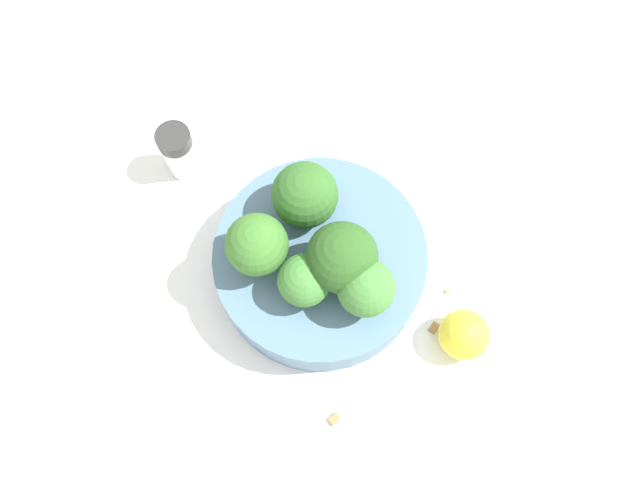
# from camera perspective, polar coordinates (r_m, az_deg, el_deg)

# --- Properties ---
(ground_plane) EXTENTS (3.00, 3.00, 0.00)m
(ground_plane) POSITION_cam_1_polar(r_m,az_deg,el_deg) (0.57, 0.00, -2.93)
(ground_plane) COLOR white
(bowl) EXTENTS (0.18, 0.18, 0.05)m
(bowl) POSITION_cam_1_polar(r_m,az_deg,el_deg) (0.54, 0.00, -2.14)
(bowl) COLOR slate
(bowl) RESTS_ON ground_plane
(broccoli_floret_0) EXTENTS (0.05, 0.05, 0.06)m
(broccoli_floret_0) POSITION_cam_1_polar(r_m,az_deg,el_deg) (0.49, -5.81, -0.28)
(broccoli_floret_0) COLOR #84AD66
(broccoli_floret_0) RESTS_ON bowl
(broccoli_floret_1) EXTENTS (0.06, 0.06, 0.07)m
(broccoli_floret_1) POSITION_cam_1_polar(r_m,az_deg,el_deg) (0.48, 2.01, -1.63)
(broccoli_floret_1) COLOR #8EB770
(broccoli_floret_1) RESTS_ON bowl
(broccoli_floret_2) EXTENTS (0.06, 0.06, 0.06)m
(broccoli_floret_2) POSITION_cam_1_polar(r_m,az_deg,el_deg) (0.51, -1.41, 4.11)
(broccoli_floret_2) COLOR #7A9E5B
(broccoli_floret_2) RESTS_ON bowl
(broccoli_floret_3) EXTENTS (0.04, 0.04, 0.05)m
(broccoli_floret_3) POSITION_cam_1_polar(r_m,az_deg,el_deg) (0.49, -1.46, -3.73)
(broccoli_floret_3) COLOR #7A9E5B
(broccoli_floret_3) RESTS_ON bowl
(broccoli_floret_4) EXTENTS (0.05, 0.05, 0.06)m
(broccoli_floret_4) POSITION_cam_1_polar(r_m,az_deg,el_deg) (0.48, 4.20, -4.42)
(broccoli_floret_4) COLOR #8EB770
(broccoli_floret_4) RESTS_ON bowl
(pepper_shaker) EXTENTS (0.03, 0.03, 0.06)m
(pepper_shaker) POSITION_cam_1_polar(r_m,az_deg,el_deg) (0.60, -12.76, 7.90)
(pepper_shaker) COLOR silver
(pepper_shaker) RESTS_ON ground_plane
(lemon_wedge) EXTENTS (0.04, 0.04, 0.04)m
(lemon_wedge) POSITION_cam_1_polar(r_m,az_deg,el_deg) (0.55, 13.03, -8.45)
(lemon_wedge) COLOR yellow
(lemon_wedge) RESTS_ON ground_plane
(almond_crumb_0) EXTENTS (0.01, 0.01, 0.01)m
(almond_crumb_0) POSITION_cam_1_polar(r_m,az_deg,el_deg) (0.62, -11.74, 6.13)
(almond_crumb_0) COLOR olive
(almond_crumb_0) RESTS_ON ground_plane
(almond_crumb_1) EXTENTS (0.01, 0.01, 0.01)m
(almond_crumb_1) POSITION_cam_1_polar(r_m,az_deg,el_deg) (0.54, 1.42, -16.03)
(almond_crumb_1) COLOR olive
(almond_crumb_1) RESTS_ON ground_plane
(almond_crumb_2) EXTENTS (0.01, 0.01, 0.01)m
(almond_crumb_2) POSITION_cam_1_polar(r_m,az_deg,el_deg) (0.56, 10.41, -7.85)
(almond_crumb_2) COLOR olive
(almond_crumb_2) RESTS_ON ground_plane
(almond_crumb_3) EXTENTS (0.00, 0.01, 0.01)m
(almond_crumb_3) POSITION_cam_1_polar(r_m,az_deg,el_deg) (0.57, 11.66, -4.58)
(almond_crumb_3) COLOR #AD7F4C
(almond_crumb_3) RESTS_ON ground_plane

